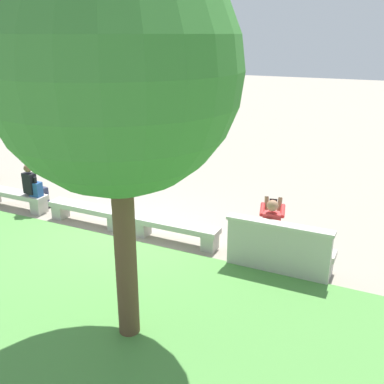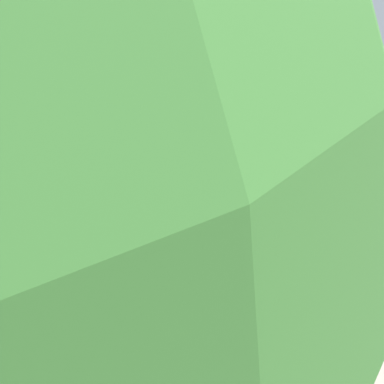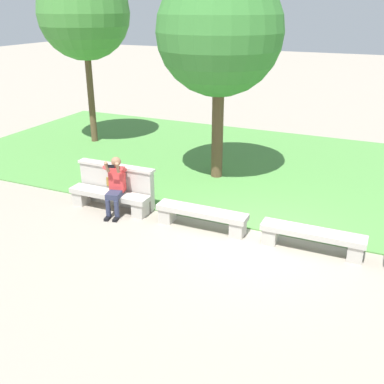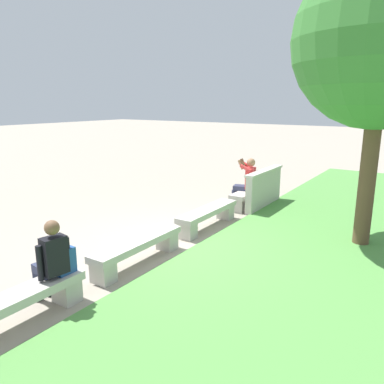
{
  "view_description": "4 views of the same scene",
  "coord_description": "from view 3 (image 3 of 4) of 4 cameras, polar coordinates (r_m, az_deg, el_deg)",
  "views": [
    {
      "loc": [
        -5.31,
        7.76,
        4.25
      ],
      "look_at": [
        -1.38,
        -0.41,
        1.05
      ],
      "focal_mm": 42.0,
      "sensor_mm": 36.0,
      "label": 1
    },
    {
      "loc": [
        -8.73,
        4.36,
        4.7
      ],
      "look_at": [
        -1.39,
        -0.23,
        0.97
      ],
      "focal_mm": 42.0,
      "sensor_mm": 36.0,
      "label": 2
    },
    {
      "loc": [
        2.17,
        -7.96,
        4.46
      ],
      "look_at": [
        -1.2,
        -0.42,
        1.0
      ],
      "focal_mm": 42.0,
      "sensor_mm": 36.0,
      "label": 3
    },
    {
      "loc": [
        5.71,
        4.14,
        2.76
      ],
      "look_at": [
        -0.65,
        -0.09,
        0.92
      ],
      "focal_mm": 35.0,
      "sensor_mm": 36.0,
      "label": 4
    }
  ],
  "objects": [
    {
      "name": "grass_strip",
      "position": [
        13.3,
        13.3,
        2.56
      ],
      "size": [
        21.0,
        8.0,
        0.03
      ],
      "primitive_type": "cube",
      "color": "#518E42",
      "rests_on": "ground"
    },
    {
      "name": "bench_main",
      "position": [
        10.62,
        -10.44,
        -0.73
      ],
      "size": [
        2.0,
        0.4,
        0.45
      ],
      "color": "#B7B2A8",
      "rests_on": "ground"
    },
    {
      "name": "ground_plane",
      "position": [
        9.38,
        7.81,
        -5.91
      ],
      "size": [
        80.0,
        80.0,
        0.0
      ],
      "primitive_type": "plane",
      "color": "gray"
    },
    {
      "name": "bench_mid",
      "position": [
        9.04,
        15.02,
        -5.54
      ],
      "size": [
        2.0,
        0.4,
        0.45
      ],
      "color": "#B7B2A8",
      "rests_on": "ground"
    },
    {
      "name": "backrest_wall_with_plaque",
      "position": [
        10.8,
        -9.52,
        0.96
      ],
      "size": [
        1.99,
        0.24,
        1.01
      ],
      "color": "#B7B2A8",
      "rests_on": "ground"
    },
    {
      "name": "bench_near",
      "position": [
        9.58,
        1.22,
        -3.01
      ],
      "size": [
        2.0,
        0.4,
        0.45
      ],
      "color": "#B7B2A8",
      "rests_on": "ground"
    },
    {
      "name": "tree_behind_wall",
      "position": [
        11.8,
        3.53,
        19.56
      ],
      "size": [
        3.18,
        3.18,
        5.43
      ],
      "color": "brown",
      "rests_on": "ground"
    },
    {
      "name": "person_photographer",
      "position": [
        10.27,
        -9.68,
        1.11
      ],
      "size": [
        0.53,
        0.77,
        1.32
      ],
      "color": "black",
      "rests_on": "ground"
    },
    {
      "name": "tree_left_background",
      "position": [
        15.63,
        -13.58,
        21.16
      ],
      "size": [
        2.91,
        2.91,
        5.66
      ],
      "color": "brown",
      "rests_on": "ground"
    }
  ]
}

